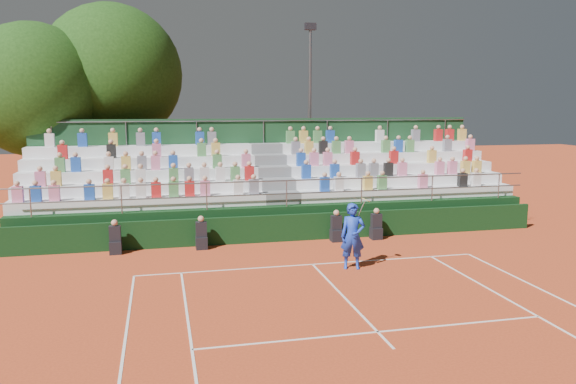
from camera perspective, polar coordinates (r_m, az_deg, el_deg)
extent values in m
plane|color=#C74721|center=(18.00, 2.51, -7.37)|extent=(90.00, 90.00, 0.00)
cube|color=white|center=(18.00, 2.51, -7.35)|extent=(11.00, 0.06, 0.01)
cube|color=white|center=(15.09, 5.79, -10.65)|extent=(0.06, 6.40, 0.01)
cube|color=white|center=(13.09, 9.09, -13.86)|extent=(8.22, 0.06, 0.01)
cube|color=black|center=(20.88, 0.18, -3.65)|extent=(20.00, 0.15, 1.00)
cube|color=black|center=(20.05, -17.11, -5.41)|extent=(0.40, 0.40, 0.44)
cube|color=black|center=(19.94, -17.17, -4.07)|extent=(0.38, 0.25, 0.55)
sphere|color=tan|center=(19.87, -17.22, -3.00)|extent=(0.22, 0.22, 0.22)
cube|color=black|center=(20.04, -8.77, -5.12)|extent=(0.40, 0.40, 0.44)
cube|color=black|center=(19.93, -8.81, -3.78)|extent=(0.38, 0.25, 0.55)
sphere|color=tan|center=(19.85, -8.83, -2.71)|extent=(0.22, 0.22, 0.22)
cube|color=black|center=(20.96, 4.91, -4.42)|extent=(0.40, 0.40, 0.44)
cube|color=black|center=(20.85, 4.93, -3.14)|extent=(0.38, 0.25, 0.55)
sphere|color=tan|center=(20.77, 4.94, -2.12)|extent=(0.22, 0.22, 0.22)
cube|color=black|center=(21.48, 8.93, -4.17)|extent=(0.40, 0.40, 0.44)
cube|color=black|center=(21.38, 8.96, -2.92)|extent=(0.38, 0.25, 0.55)
sphere|color=tan|center=(21.30, 8.98, -1.92)|extent=(0.22, 0.22, 0.22)
cube|color=black|center=(23.83, -1.51, -1.83)|extent=(20.00, 5.20, 1.20)
cube|color=white|center=(21.60, -14.66, -1.06)|extent=(9.30, 0.85, 0.42)
cube|color=white|center=(23.78, 12.05, -0.07)|extent=(9.30, 0.85, 0.42)
cube|color=slate|center=(22.07, -0.65, -0.56)|extent=(1.40, 0.85, 0.42)
cube|color=white|center=(22.37, -14.65, 0.37)|extent=(9.30, 0.85, 0.42)
cube|color=white|center=(24.48, 11.25, 1.21)|extent=(9.30, 0.85, 0.42)
cube|color=slate|center=(22.83, -1.11, 0.83)|extent=(1.40, 0.85, 0.42)
cube|color=white|center=(23.16, -14.63, 1.70)|extent=(9.30, 0.85, 0.42)
cube|color=white|center=(25.20, 10.49, 2.41)|extent=(9.30, 0.85, 0.42)
cube|color=slate|center=(23.60, -1.53, 2.12)|extent=(1.40, 0.85, 0.42)
cube|color=white|center=(23.95, -14.61, 2.94)|extent=(9.30, 0.85, 0.42)
cube|color=white|center=(25.94, 9.77, 3.54)|extent=(9.30, 0.85, 0.42)
cube|color=slate|center=(24.38, -1.93, 3.33)|extent=(1.40, 0.85, 0.42)
cube|color=white|center=(24.76, -14.60, 4.11)|extent=(9.30, 0.85, 0.42)
cube|color=white|center=(26.68, 9.09, 4.61)|extent=(9.30, 0.85, 0.42)
cube|color=slate|center=(25.18, -2.31, 4.46)|extent=(1.40, 0.85, 0.42)
cube|color=#194223|center=(25.78, -2.51, 2.58)|extent=(20.00, 0.12, 4.40)
cylinder|color=gray|center=(21.11, -0.15, 1.18)|extent=(20.00, 0.05, 0.05)
cylinder|color=gray|center=(25.53, -2.50, 7.24)|extent=(20.00, 0.05, 0.05)
cube|color=pink|center=(21.92, -25.76, -0.22)|extent=(0.36, 0.24, 0.56)
cube|color=#1E4CB2|center=(21.80, -24.24, -0.17)|extent=(0.36, 0.24, 0.56)
cube|color=pink|center=(21.68, -22.64, -0.11)|extent=(0.36, 0.24, 0.56)
cube|color=#1E4CB2|center=(21.51, -19.52, 0.00)|extent=(0.36, 0.24, 0.56)
cube|color=gold|center=(21.44, -17.84, 0.05)|extent=(0.36, 0.24, 0.56)
cube|color=silver|center=(21.40, -16.30, 0.11)|extent=(0.36, 0.24, 0.56)
cube|color=silver|center=(21.37, -14.71, 0.16)|extent=(0.36, 0.24, 0.56)
cube|color=red|center=(21.36, -13.25, 0.21)|extent=(0.36, 0.24, 0.56)
cube|color=#4C8C4C|center=(21.36, -11.54, 0.27)|extent=(0.36, 0.24, 0.56)
cube|color=red|center=(21.38, -9.96, 0.33)|extent=(0.36, 0.24, 0.56)
cube|color=pink|center=(21.42, -8.42, 0.38)|extent=(0.36, 0.24, 0.56)
cube|color=silver|center=(21.55, -5.09, 0.49)|extent=(0.36, 0.24, 0.56)
cube|color=slate|center=(21.64, -3.49, 0.55)|extent=(0.36, 0.24, 0.56)
cube|color=pink|center=(22.56, -23.84, 1.22)|extent=(0.36, 0.24, 0.56)
cube|color=gold|center=(22.46, -22.49, 1.27)|extent=(0.36, 0.24, 0.56)
cube|color=red|center=(22.23, -17.81, 1.45)|extent=(0.36, 0.24, 0.56)
cube|color=#4C8C4C|center=(22.18, -16.18, 1.51)|extent=(0.36, 0.24, 0.56)
cube|color=silver|center=(22.16, -14.73, 1.56)|extent=(0.36, 0.24, 0.56)
cube|color=#4C8C4C|center=(22.15, -11.54, 1.67)|extent=(0.36, 0.24, 0.56)
cube|color=slate|center=(22.17, -10.02, 1.73)|extent=(0.36, 0.24, 0.56)
cube|color=silver|center=(22.21, -8.48, 1.78)|extent=(0.36, 0.24, 0.56)
cube|color=silver|center=(22.26, -6.89, 1.83)|extent=(0.36, 0.24, 0.56)
cube|color=#4C8C4C|center=(22.33, -5.39, 1.87)|extent=(0.36, 0.24, 0.56)
cube|color=red|center=(22.41, -3.95, 1.92)|extent=(0.36, 0.24, 0.56)
cube|color=#4C8C4C|center=(23.25, -22.15, 2.57)|extent=(0.36, 0.24, 0.56)
cube|color=#1E4CB2|center=(23.16, -20.75, 2.63)|extent=(0.36, 0.24, 0.56)
cube|color=silver|center=(23.02, -17.73, 2.75)|extent=(0.36, 0.24, 0.56)
cube|color=gold|center=(22.98, -16.13, 2.81)|extent=(0.36, 0.24, 0.56)
cube|color=slate|center=(22.95, -14.61, 2.87)|extent=(0.36, 0.24, 0.56)
cube|color=pink|center=(22.94, -13.30, 2.92)|extent=(0.36, 0.24, 0.56)
cube|color=#1E4CB2|center=(22.95, -11.58, 2.98)|extent=(0.36, 0.24, 0.56)
cube|color=#4C8C4C|center=(23.05, -7.21, 3.11)|extent=(0.36, 0.24, 0.56)
cube|color=pink|center=(23.20, -4.28, 3.20)|extent=(0.36, 0.24, 0.56)
cube|color=red|center=(24.05, -21.92, 3.78)|extent=(0.36, 0.24, 0.56)
cube|color=black|center=(23.83, -17.50, 3.97)|extent=(0.36, 0.24, 0.56)
cube|color=pink|center=(23.75, -13.20, 4.14)|extent=(0.36, 0.24, 0.56)
cube|color=#4C8C4C|center=(23.81, -8.77, 4.28)|extent=(0.36, 0.24, 0.56)
cube|color=gold|center=(23.86, -7.35, 4.32)|extent=(0.36, 0.24, 0.56)
cube|color=silver|center=(24.95, -23.05, 4.85)|extent=(0.36, 0.24, 0.56)
cube|color=#1E4CB2|center=(24.76, -20.15, 4.99)|extent=(0.36, 0.24, 0.56)
cube|color=gold|center=(24.64, -17.34, 5.11)|extent=(0.36, 0.24, 0.56)
cube|color=slate|center=(24.58, -14.75, 5.21)|extent=(0.36, 0.24, 0.56)
cube|color=#1E4CB2|center=(24.57, -13.21, 5.27)|extent=(0.36, 0.24, 0.56)
cube|color=#1E4CB2|center=(24.63, -8.95, 5.41)|extent=(0.36, 0.24, 0.56)
cube|color=slate|center=(24.67, -7.74, 5.44)|extent=(0.36, 0.24, 0.56)
cube|color=#1E4CB2|center=(22.28, 3.74, 0.79)|extent=(0.36, 0.24, 0.56)
cube|color=silver|center=(22.45, 5.18, 0.83)|extent=(0.36, 0.24, 0.56)
cube|color=gold|center=(22.86, 8.10, 0.93)|extent=(0.36, 0.24, 0.56)
cube|color=#4C8C4C|center=(23.09, 9.52, 0.97)|extent=(0.36, 0.24, 0.56)
cube|color=pink|center=(23.83, 13.52, 1.09)|extent=(0.36, 0.24, 0.56)
cube|color=black|center=(24.68, 17.30, 1.20)|extent=(0.36, 0.24, 0.56)
cube|color=silver|center=(25.00, 18.55, 1.23)|extent=(0.36, 0.24, 0.56)
cube|color=#1E4CB2|center=(22.89, 1.86, 2.08)|extent=(0.36, 0.24, 0.56)
cube|color=#1E4CB2|center=(23.23, 4.76, 2.15)|extent=(0.36, 0.24, 0.56)
cube|color=slate|center=(23.60, 7.40, 2.22)|extent=(0.36, 0.24, 0.56)
cube|color=slate|center=(23.80, 8.70, 2.25)|extent=(0.36, 0.24, 0.56)
cube|color=black|center=(24.05, 10.15, 2.28)|extent=(0.36, 0.24, 0.56)
cube|color=pink|center=(24.30, 11.52, 2.31)|extent=(0.36, 0.24, 0.56)
cube|color=pink|center=(25.07, 15.14, 2.37)|extent=(0.36, 0.24, 0.56)
cube|color=pink|center=(25.35, 16.34, 2.39)|extent=(0.36, 0.24, 0.56)
cube|color=gold|center=(25.67, 17.57, 2.41)|extent=(0.36, 0.24, 0.56)
cube|color=gold|center=(25.95, 18.61, 2.43)|extent=(0.36, 0.24, 0.56)
cube|color=#1E4CB2|center=(23.66, 1.33, 3.33)|extent=(0.36, 0.24, 0.56)
cube|color=pink|center=(23.81, 2.66, 3.36)|extent=(0.36, 0.24, 0.56)
cube|color=pink|center=(23.98, 4.05, 3.38)|extent=(0.36, 0.24, 0.56)
cube|color=red|center=(24.36, 6.81, 3.43)|extent=(0.36, 0.24, 0.56)
cube|color=red|center=(25.02, 10.68, 3.48)|extent=(0.36, 0.24, 0.56)
cube|color=gold|center=(25.80, 14.39, 3.52)|extent=(0.36, 0.24, 0.56)
cube|color=red|center=(26.65, 17.77, 3.54)|extent=(0.36, 0.24, 0.56)
cube|color=slate|center=(24.44, 0.78, 4.50)|extent=(0.36, 0.24, 0.56)
cube|color=gold|center=(24.59, 2.14, 4.52)|extent=(0.36, 0.24, 0.56)
cube|color=black|center=(24.76, 3.59, 4.54)|extent=(0.36, 0.24, 0.56)
cube|color=#4C8C4C|center=(24.94, 4.93, 4.56)|extent=(0.36, 0.24, 0.56)
cube|color=pink|center=(25.13, 6.24, 4.57)|extent=(0.36, 0.24, 0.56)
cube|color=#4C8C4C|center=(25.75, 9.89, 4.60)|extent=(0.36, 0.24, 0.56)
cube|color=#1E4CB2|center=(25.99, 11.14, 4.60)|extent=(0.36, 0.24, 0.56)
cube|color=#4C8C4C|center=(26.23, 12.26, 4.60)|extent=(0.36, 0.24, 0.56)
cube|color=slate|center=(27.07, 15.87, 4.59)|extent=(0.36, 0.24, 0.56)
cube|color=pink|center=(27.66, 18.01, 4.58)|extent=(0.36, 0.24, 0.56)
cube|color=#4C8C4C|center=(25.23, 0.24, 5.60)|extent=(0.36, 0.24, 0.56)
cube|color=gold|center=(25.37, 1.58, 5.61)|extent=(0.36, 0.24, 0.56)
cube|color=#4C8C4C|center=(25.54, 3.01, 5.63)|extent=(0.36, 0.24, 0.56)
cube|color=#1E4CB2|center=(25.72, 4.31, 5.63)|extent=(0.36, 0.24, 0.56)
cube|color=silver|center=(26.52, 9.30, 5.64)|extent=(0.36, 0.24, 0.56)
cube|color=slate|center=(27.26, 12.83, 5.62)|extent=(0.36, 0.24, 0.56)
cube|color=red|center=(27.78, 15.01, 5.60)|extent=(0.36, 0.24, 0.56)
cube|color=red|center=(28.06, 16.08, 5.59)|extent=(0.36, 0.24, 0.56)
cube|color=gold|center=(28.38, 17.24, 5.57)|extent=(0.36, 0.24, 0.56)
imported|color=blue|center=(17.43, 6.59, -4.48)|extent=(0.84, 0.66, 2.05)
cylinder|color=gray|center=(17.34, 7.42, -1.78)|extent=(0.26, 0.03, 0.51)
cylinder|color=#E5D866|center=(17.34, 7.91, -0.78)|extent=(0.26, 0.28, 0.14)
cylinder|color=#3B2715|center=(28.14, -23.83, 1.20)|extent=(0.50, 0.50, 3.27)
sphere|color=#17380F|center=(27.93, -24.36, 9.41)|extent=(5.98, 5.98, 5.98)
cylinder|color=#3B2715|center=(29.30, -17.05, 2.33)|extent=(0.50, 0.50, 3.76)
sphere|color=#17380F|center=(29.16, -17.47, 11.32)|extent=(6.77, 6.77, 6.77)
cylinder|color=gray|center=(29.97, 2.23, 7.72)|extent=(0.16, 0.16, 8.83)
cube|color=black|center=(30.22, 2.28, 16.46)|extent=(0.60, 0.25, 0.35)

